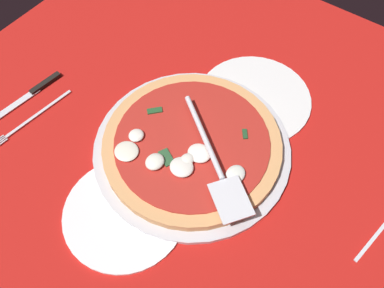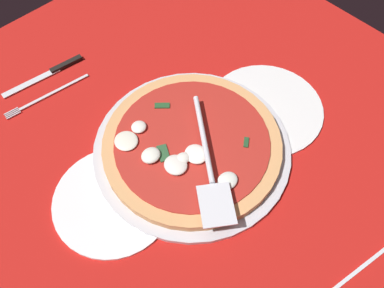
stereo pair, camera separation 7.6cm
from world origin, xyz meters
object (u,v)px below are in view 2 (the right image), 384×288
object	(u,v)px
dinner_plate_left	(114,200)
dinner_plate_right	(265,109)
pizza_server	(208,163)
place_setting_far	(50,84)
pizza	(191,145)

from	to	relation	value
dinner_plate_left	dinner_plate_right	world-z (taller)	same
pizza_server	place_setting_far	world-z (taller)	pizza_server
dinner_plate_left	pizza_server	world-z (taller)	pizza_server
pizza	place_setting_far	size ratio (longest dim) A/B	1.60
pizza	pizza_server	xyz separation A→B (cm)	(-1.65, -6.14, 2.71)
dinner_plate_left	pizza	bearing A→B (deg)	-6.01
place_setting_far	pizza_server	bearing A→B (deg)	109.48
place_setting_far	pizza	bearing A→B (deg)	114.47
pizza	place_setting_far	xyz separation A→B (cm)	(-10.52, 32.63, -2.10)
dinner_plate_left	pizza	size ratio (longest dim) A/B	0.64
dinner_plate_right	place_setting_far	distance (cm)	45.66
dinner_plate_left	place_setting_far	distance (cm)	31.52
dinner_plate_right	pizza_server	world-z (taller)	pizza_server
dinner_plate_right	pizza_server	distance (cm)	20.16
pizza	dinner_plate_right	bearing A→B (deg)	-10.34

